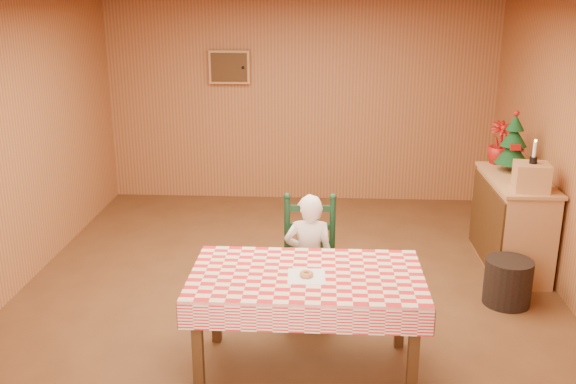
% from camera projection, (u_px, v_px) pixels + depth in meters
% --- Properties ---
extents(ground, '(6.00, 6.00, 0.00)m').
position_uv_depth(ground, '(287.00, 298.00, 5.84)').
color(ground, brown).
rests_on(ground, ground).
extents(cabin_walls, '(5.10, 6.05, 2.65)m').
position_uv_depth(cabin_walls, '(290.00, 89.00, 5.80)').
color(cabin_walls, '#AC6C3E').
rests_on(cabin_walls, ground).
extents(dining_table, '(1.66, 0.96, 0.77)m').
position_uv_depth(dining_table, '(307.00, 284.00, 4.54)').
color(dining_table, '#492B13').
rests_on(dining_table, ground).
extents(ladder_chair, '(0.44, 0.40, 1.08)m').
position_uv_depth(ladder_chair, '(309.00, 263.00, 5.34)').
color(ladder_chair, black).
rests_on(ladder_chair, ground).
extents(seated_child, '(0.41, 0.27, 1.12)m').
position_uv_depth(seated_child, '(309.00, 259.00, 5.27)').
color(seated_child, white).
rests_on(seated_child, ground).
extents(napkin, '(0.27, 0.27, 0.00)m').
position_uv_depth(napkin, '(306.00, 276.00, 4.46)').
color(napkin, white).
rests_on(napkin, dining_table).
extents(donut, '(0.12, 0.12, 0.03)m').
position_uv_depth(donut, '(307.00, 274.00, 4.46)').
color(donut, '#BC7E43').
rests_on(donut, napkin).
extents(shelf_unit, '(0.54, 1.24, 0.93)m').
position_uv_depth(shelf_unit, '(512.00, 222.00, 6.40)').
color(shelf_unit, tan).
rests_on(shelf_unit, ground).
extents(crate, '(0.33, 0.33, 0.25)m').
position_uv_depth(crate, '(531.00, 177.00, 5.84)').
color(crate, tan).
rests_on(crate, shelf_unit).
extents(christmas_tree, '(0.34, 0.34, 0.62)m').
position_uv_depth(christmas_tree, '(513.00, 144.00, 6.41)').
color(christmas_tree, '#492B13').
rests_on(christmas_tree, shelf_unit).
extents(flower_arrangement, '(0.28, 0.28, 0.45)m').
position_uv_depth(flower_arrangement, '(500.00, 143.00, 6.72)').
color(flower_arrangement, '#9C120E').
rests_on(flower_arrangement, shelf_unit).
extents(candle_set, '(0.07, 0.07, 0.22)m').
position_uv_depth(candle_set, '(534.00, 156.00, 5.78)').
color(candle_set, black).
rests_on(candle_set, crate).
extents(storage_bin, '(0.47, 0.47, 0.41)m').
position_uv_depth(storage_bin, '(508.00, 282.00, 5.68)').
color(storage_bin, black).
rests_on(storage_bin, ground).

